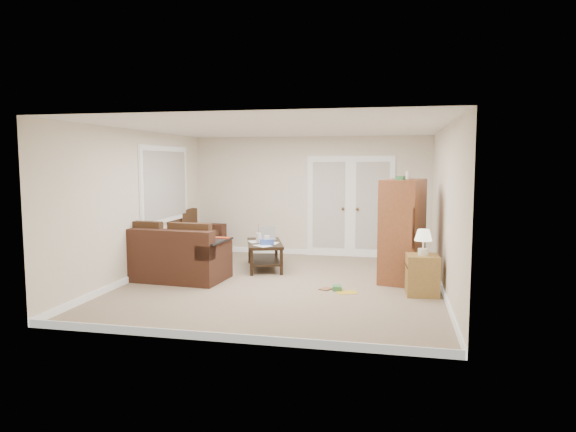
% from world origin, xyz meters
% --- Properties ---
extents(floor, '(5.50, 5.50, 0.00)m').
position_xyz_m(floor, '(0.00, 0.00, 0.00)').
color(floor, gray).
rests_on(floor, ground).
extents(ceiling, '(5.00, 5.50, 0.02)m').
position_xyz_m(ceiling, '(0.00, 0.00, 2.50)').
color(ceiling, white).
rests_on(ceiling, wall_back).
extents(wall_left, '(0.02, 5.50, 2.50)m').
position_xyz_m(wall_left, '(-2.50, 0.00, 1.25)').
color(wall_left, white).
rests_on(wall_left, floor).
extents(wall_right, '(0.02, 5.50, 2.50)m').
position_xyz_m(wall_right, '(2.50, 0.00, 1.25)').
color(wall_right, white).
rests_on(wall_right, floor).
extents(wall_back, '(5.00, 0.02, 2.50)m').
position_xyz_m(wall_back, '(0.00, 2.75, 1.25)').
color(wall_back, white).
rests_on(wall_back, floor).
extents(wall_front, '(5.00, 0.02, 2.50)m').
position_xyz_m(wall_front, '(0.00, -2.75, 1.25)').
color(wall_front, white).
rests_on(wall_front, floor).
extents(baseboards, '(5.00, 5.50, 0.10)m').
position_xyz_m(baseboards, '(0.00, 0.00, 0.05)').
color(baseboards, white).
rests_on(baseboards, floor).
extents(french_doors, '(1.80, 0.05, 2.13)m').
position_xyz_m(french_doors, '(0.85, 2.71, 1.04)').
color(french_doors, white).
rests_on(french_doors, floor).
extents(window_left, '(0.05, 1.92, 1.42)m').
position_xyz_m(window_left, '(-2.46, 1.00, 1.55)').
color(window_left, white).
rests_on(window_left, wall_left).
extents(sectional_sofa, '(1.98, 3.00, 0.88)m').
position_xyz_m(sectional_sofa, '(-2.15, 0.68, 0.35)').
color(sectional_sofa, '#412519').
rests_on(sectional_sofa, floor).
extents(coffee_table, '(0.95, 1.35, 0.83)m').
position_xyz_m(coffee_table, '(-0.58, 1.14, 0.27)').
color(coffee_table, black).
rests_on(coffee_table, floor).
extents(tv_armoire, '(0.80, 1.15, 1.81)m').
position_xyz_m(tv_armoire, '(1.89, 0.68, 0.85)').
color(tv_armoire, brown).
rests_on(tv_armoire, floor).
extents(side_cabinet, '(0.49, 0.49, 0.98)m').
position_xyz_m(side_cabinet, '(2.18, -0.22, 0.35)').
color(side_cabinet, olive).
rests_on(side_cabinet, floor).
extents(space_heater, '(0.12, 0.10, 0.29)m').
position_xyz_m(space_heater, '(2.16, 2.45, 0.14)').
color(space_heater, silver).
rests_on(space_heater, floor).
extents(floor_magazine, '(0.37, 0.33, 0.01)m').
position_xyz_m(floor_magazine, '(1.07, -0.32, 0.00)').
color(floor_magazine, gold).
rests_on(floor_magazine, floor).
extents(floor_greenbox, '(0.16, 0.20, 0.07)m').
position_xyz_m(floor_greenbox, '(0.91, -0.20, 0.04)').
color(floor_greenbox, '#387B46').
rests_on(floor_greenbox, floor).
extents(floor_book, '(0.23, 0.25, 0.02)m').
position_xyz_m(floor_book, '(0.68, -0.16, 0.01)').
color(floor_book, brown).
rests_on(floor_book, floor).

